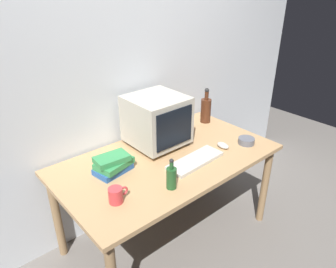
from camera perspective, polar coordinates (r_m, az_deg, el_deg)
ground_plane at (r=2.60m, az=-0.00°, el=-17.78°), size 6.00×6.00×0.00m
back_wall at (r=2.32m, az=-8.02°, el=12.15°), size 4.00×0.08×2.50m
desk at (r=2.21m, az=-0.00°, el=-6.02°), size 1.52×0.85×0.71m
crt_monitor at (r=2.25m, az=-2.08°, el=2.49°), size 0.38×0.39×0.37m
keyboard at (r=2.11m, az=4.97°, el=-4.83°), size 0.43×0.17×0.02m
computer_mouse at (r=2.31m, az=9.95°, el=-2.05°), size 0.07×0.10×0.04m
bottle_tall at (r=2.67m, az=6.88°, el=4.45°), size 0.09×0.09×0.30m
bottle_short at (r=1.83m, az=0.63°, el=-7.85°), size 0.06×0.06×0.20m
book_stack at (r=2.02m, az=-9.95°, el=-5.40°), size 0.26×0.20×0.12m
mug at (r=1.77m, az=-9.40°, el=-10.89°), size 0.12×0.08×0.09m
cd_spindle at (r=2.40m, az=14.04°, el=-1.22°), size 0.12×0.12×0.04m
metal_canister at (r=2.57m, az=2.35°, el=2.84°), size 0.09×0.09×0.15m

